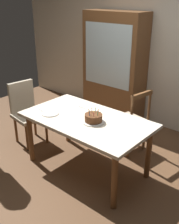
{
  "coord_description": "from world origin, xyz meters",
  "views": [
    {
      "loc": [
        2.02,
        -2.28,
        2.18
      ],
      "look_at": [
        0.05,
        0.0,
        0.84
      ],
      "focal_mm": 43.47,
      "sensor_mm": 36.0,
      "label": 1
    }
  ],
  "objects_px": {
    "china_cabinet": "(114,68)",
    "chair_spindle_back": "(130,122)",
    "chair_upholstered": "(26,109)",
    "plate_near_celebrant": "(50,113)",
    "plate_far_side": "(92,111)",
    "birthday_cake": "(94,118)",
    "dining_table": "(86,125)"
  },
  "relations": [
    {
      "from": "plate_near_celebrant",
      "to": "chair_spindle_back",
      "type": "relative_size",
      "value": 0.23
    },
    {
      "from": "dining_table",
      "to": "china_cabinet",
      "type": "bearing_deg",
      "value": 114.78
    },
    {
      "from": "chair_upholstered",
      "to": "china_cabinet",
      "type": "relative_size",
      "value": 0.5
    },
    {
      "from": "dining_table",
      "to": "plate_near_celebrant",
      "type": "distance_m",
      "value": 0.5
    },
    {
      "from": "dining_table",
      "to": "plate_far_side",
      "type": "height_order",
      "value": "plate_far_side"
    },
    {
      "from": "birthday_cake",
      "to": "china_cabinet",
      "type": "distance_m",
      "value": 1.8
    },
    {
      "from": "dining_table",
      "to": "plate_far_side",
      "type": "xyz_separation_m",
      "value": [
        -0.08,
        0.21,
        0.1
      ]
    },
    {
      "from": "chair_upholstered",
      "to": "china_cabinet",
      "type": "height_order",
      "value": "china_cabinet"
    },
    {
      "from": "plate_near_celebrant",
      "to": "chair_spindle_back",
      "type": "xyz_separation_m",
      "value": [
        0.61,
        0.98,
        -0.29
      ]
    },
    {
      "from": "plate_near_celebrant",
      "to": "plate_far_side",
      "type": "xyz_separation_m",
      "value": [
        0.36,
        0.41,
        0.0
      ]
    },
    {
      "from": "chair_upholstered",
      "to": "china_cabinet",
      "type": "bearing_deg",
      "value": 73.38
    },
    {
      "from": "chair_spindle_back",
      "to": "chair_upholstered",
      "type": "xyz_separation_m",
      "value": [
        -1.36,
        -0.81,
        0.07
      ]
    },
    {
      "from": "dining_table",
      "to": "birthday_cake",
      "type": "xyz_separation_m",
      "value": [
        0.13,
        -0.02,
        0.14
      ]
    },
    {
      "from": "birthday_cake",
      "to": "chair_upholstered",
      "type": "height_order",
      "value": "chair_upholstered"
    },
    {
      "from": "birthday_cake",
      "to": "plate_far_side",
      "type": "bearing_deg",
      "value": 133.09
    },
    {
      "from": "chair_spindle_back",
      "to": "china_cabinet",
      "type": "distance_m",
      "value": 1.28
    },
    {
      "from": "chair_spindle_back",
      "to": "dining_table",
      "type": "bearing_deg",
      "value": -102.1
    },
    {
      "from": "plate_far_side",
      "to": "chair_spindle_back",
      "type": "xyz_separation_m",
      "value": [
        0.25,
        0.57,
        -0.29
      ]
    },
    {
      "from": "plate_near_celebrant",
      "to": "china_cabinet",
      "type": "height_order",
      "value": "china_cabinet"
    },
    {
      "from": "dining_table",
      "to": "plate_near_celebrant",
      "type": "xyz_separation_m",
      "value": [
        -0.44,
        -0.21,
        0.1
      ]
    },
    {
      "from": "plate_far_side",
      "to": "chair_spindle_back",
      "type": "bearing_deg",
      "value": 66.5
    },
    {
      "from": "dining_table",
      "to": "birthday_cake",
      "type": "distance_m",
      "value": 0.19
    },
    {
      "from": "chair_spindle_back",
      "to": "china_cabinet",
      "type": "xyz_separation_m",
      "value": [
        -0.88,
        0.79,
        0.49
      ]
    },
    {
      "from": "dining_table",
      "to": "chair_spindle_back",
      "type": "bearing_deg",
      "value": 77.9
    },
    {
      "from": "plate_near_celebrant",
      "to": "chair_upholstered",
      "type": "bearing_deg",
      "value": 167.38
    },
    {
      "from": "chair_spindle_back",
      "to": "chair_upholstered",
      "type": "relative_size",
      "value": 1.0
    },
    {
      "from": "chair_upholstered",
      "to": "plate_near_celebrant",
      "type": "bearing_deg",
      "value": -12.62
    },
    {
      "from": "dining_table",
      "to": "birthday_cake",
      "type": "relative_size",
      "value": 5.76
    },
    {
      "from": "dining_table",
      "to": "chair_spindle_back",
      "type": "height_order",
      "value": "chair_spindle_back"
    },
    {
      "from": "china_cabinet",
      "to": "chair_spindle_back",
      "type": "bearing_deg",
      "value": -41.59
    },
    {
      "from": "chair_spindle_back",
      "to": "chair_upholstered",
      "type": "distance_m",
      "value": 1.59
    },
    {
      "from": "dining_table",
      "to": "china_cabinet",
      "type": "distance_m",
      "value": 1.74
    }
  ]
}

